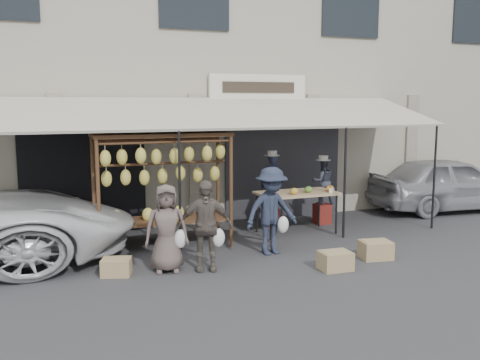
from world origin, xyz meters
The scene contains 16 objects.
ground_plane centered at (0.00, 0.00, 0.00)m, with size 90.00×90.00×0.00m, color #2D2D30.
shophouse centered at (0.00, 6.50, 3.65)m, with size 24.00×6.15×7.30m.
awning centered at (0.01, 2.28, 2.57)m, with size 10.00×2.35×2.92m.
banana_rack centered at (-1.18, 1.69, 1.57)m, with size 2.60×0.90×2.24m.
produce_table centered at (1.76, 1.83, 0.86)m, with size 1.70×0.90×1.04m.
vendor_left centered at (1.51, 2.59, 1.04)m, with size 0.46×0.30×1.25m, color #21263F.
vendor_right centered at (2.73, 2.45, 0.99)m, with size 0.51×0.40×1.06m, color #363A4A.
customer_left centered at (-1.46, 0.26, 0.74)m, with size 0.72×0.47×1.47m, color #5C4E49.
customer_mid centered at (-0.85, 0.10, 0.77)m, with size 0.90×0.37×1.53m, color #5D534A.
customer_right centered at (0.59, 0.59, 0.82)m, with size 1.05×0.61×1.63m, color #242B3E.
stool_left centered at (1.51, 2.59, 0.21)m, with size 0.29×0.29×0.41m, color maroon.
stool_right centered at (2.73, 2.45, 0.23)m, with size 0.33×0.33×0.47m, color maroon.
crate_near_a centered at (1.20, -0.68, 0.16)m, with size 0.52×0.40×0.31m, color tan.
crate_near_b centered at (2.22, -0.38, 0.16)m, with size 0.54×0.41×0.32m, color tan.
crate_far centered at (-2.29, 0.35, 0.14)m, with size 0.47×0.35×0.28m, color tan.
sedan centered at (6.58, 2.62, 0.71)m, with size 1.68×4.18×1.42m, color #949398.
Camera 1 is at (-3.43, -8.25, 2.81)m, focal length 40.00 mm.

